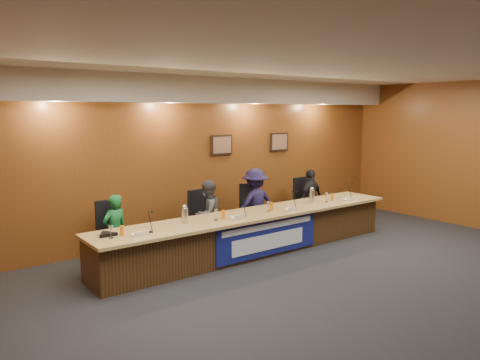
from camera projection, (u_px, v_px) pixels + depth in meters
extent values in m
plane|color=black|center=(360.00, 293.00, 6.61)|extent=(10.00, 10.00, 0.00)
cube|color=silver|center=(369.00, 61.00, 6.14)|extent=(10.00, 8.00, 0.04)
cube|color=brown|center=(205.00, 158.00, 9.53)|extent=(10.00, 0.04, 3.20)
cube|color=beige|center=(211.00, 90.00, 9.13)|extent=(10.00, 0.50, 0.50)
cube|color=#3C2510|center=(254.00, 234.00, 8.45)|extent=(6.00, 0.80, 0.70)
cube|color=#A9864A|center=(255.00, 214.00, 8.35)|extent=(6.10, 0.95, 0.05)
cube|color=navy|center=(269.00, 237.00, 8.12)|extent=(2.20, 0.02, 0.65)
cube|color=silver|center=(269.00, 226.00, 8.08)|extent=(2.00, 0.01, 0.10)
cube|color=silver|center=(269.00, 242.00, 8.12)|extent=(1.60, 0.01, 0.28)
cube|color=black|center=(222.00, 145.00, 9.70)|extent=(0.52, 0.04, 0.42)
cube|color=black|center=(279.00, 142.00, 10.66)|extent=(0.52, 0.04, 0.42)
imported|color=#135A27|center=(115.00, 231.00, 7.62)|extent=(0.50, 0.38, 1.22)
imported|color=#444548|center=(208.00, 214.00, 8.70)|extent=(0.76, 0.68, 1.29)
imported|color=#19153B|center=(255.00, 204.00, 9.37)|extent=(0.92, 0.53, 1.42)
imported|color=black|center=(311.00, 198.00, 10.32)|extent=(0.80, 0.46, 1.29)
cube|color=black|center=(113.00, 237.00, 7.72)|extent=(0.51, 0.51, 0.08)
cube|color=black|center=(205.00, 222.00, 8.80)|extent=(0.54, 0.54, 0.08)
cube|color=black|center=(252.00, 214.00, 9.48)|extent=(0.64, 0.64, 0.08)
cube|color=black|center=(307.00, 205.00, 10.42)|extent=(0.51, 0.51, 0.08)
cube|color=white|center=(141.00, 233.00, 6.78)|extent=(0.24, 0.08, 0.10)
cylinder|color=black|center=(150.00, 232.00, 6.99)|extent=(0.07, 0.07, 0.02)
cylinder|color=orange|center=(122.00, 231.00, 6.79)|extent=(0.06, 0.06, 0.15)
cylinder|color=silver|center=(111.00, 232.00, 6.66)|extent=(0.08, 0.08, 0.18)
cube|color=white|center=(239.00, 216.00, 7.85)|extent=(0.24, 0.08, 0.10)
cylinder|color=black|center=(243.00, 216.00, 8.08)|extent=(0.07, 0.07, 0.02)
cylinder|color=orange|center=(223.00, 214.00, 7.87)|extent=(0.06, 0.06, 0.15)
cylinder|color=silver|center=(216.00, 215.00, 7.76)|extent=(0.08, 0.08, 0.18)
cube|color=white|center=(293.00, 208.00, 8.50)|extent=(0.24, 0.08, 0.10)
cylinder|color=black|center=(293.00, 207.00, 8.75)|extent=(0.07, 0.07, 0.02)
cylinder|color=orange|center=(271.00, 206.00, 8.52)|extent=(0.06, 0.06, 0.15)
cylinder|color=silver|center=(268.00, 206.00, 8.45)|extent=(0.08, 0.08, 0.18)
cube|color=white|center=(351.00, 198.00, 9.46)|extent=(0.24, 0.08, 0.10)
cylinder|color=black|center=(348.00, 198.00, 9.67)|extent=(0.07, 0.07, 0.02)
cylinder|color=orange|center=(332.00, 197.00, 9.46)|extent=(0.06, 0.06, 0.15)
cylinder|color=silver|center=(327.00, 197.00, 9.35)|extent=(0.08, 0.08, 0.18)
cylinder|color=silver|center=(185.00, 216.00, 7.55)|extent=(0.11, 0.11, 0.25)
cylinder|color=silver|center=(312.00, 196.00, 9.24)|extent=(0.11, 0.11, 0.26)
cylinder|color=black|center=(107.00, 234.00, 6.80)|extent=(0.32, 0.32, 0.05)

